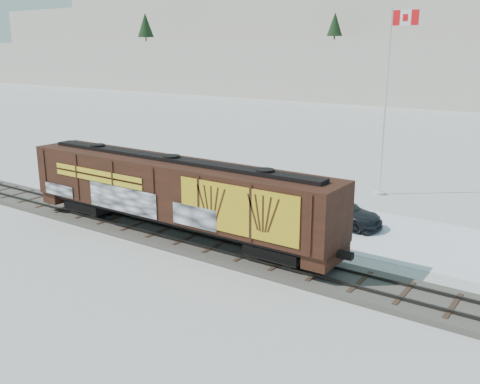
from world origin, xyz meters
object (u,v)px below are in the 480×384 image
Objects in this scene: flagpole at (385,127)px; car_dark at (339,211)px; car_white at (224,196)px; hopper_railcar at (173,191)px; car_silver at (228,193)px.

flagpole is 2.40× the size of car_dark.
car_white is at bearing -128.40° from flagpole.
car_dark is (6.46, 7.70, -2.01)m from hopper_railcar.
hopper_railcar reaches higher than car_dark.
car_white is at bearing -166.16° from car_silver.
car_dark reaches higher than car_white.
car_white is 0.86× the size of car_dark.
hopper_railcar is 3.66× the size of car_dark.
car_dark is at bearing -87.20° from flagpole.
hopper_railcar reaches higher than car_silver.
car_dark is at bearing 50.01° from hopper_railcar.
car_white is (0.24, -0.75, -0.06)m from car_silver.
flagpole is at bearing -39.22° from car_white.
flagpole is 12.63m from car_white.
hopper_railcar is at bearing 146.38° from car_dark.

